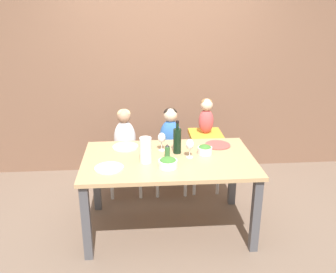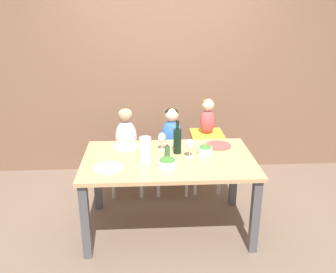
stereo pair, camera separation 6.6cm
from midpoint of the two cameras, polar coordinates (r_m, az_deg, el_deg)
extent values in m
plane|color=#705B4C|center=(3.71, 0.58, -13.60)|extent=(14.00, 14.00, 0.00)
cube|color=brown|center=(4.53, -0.56, 11.16)|extent=(10.00, 0.06, 2.70)
cube|color=tan|center=(3.37, 0.63, -3.56)|extent=(1.54, 0.92, 0.03)
cube|color=#4C4C51|center=(3.22, -11.89, -12.60)|extent=(0.07, 0.07, 0.69)
cube|color=#4C4C51|center=(3.31, 13.68, -11.75)|extent=(0.07, 0.07, 0.69)
cube|color=#4C4C51|center=(3.91, -10.27, -6.24)|extent=(0.07, 0.07, 0.69)
cube|color=#4C4C51|center=(3.98, 10.47, -5.71)|extent=(0.07, 0.07, 0.69)
cylinder|color=silver|center=(4.12, -7.96, -6.80)|extent=(0.04, 0.04, 0.41)
cylinder|color=silver|center=(4.11, -3.62, -6.74)|extent=(0.04, 0.04, 0.41)
cylinder|color=silver|center=(4.40, -7.66, -4.97)|extent=(0.04, 0.04, 0.41)
cylinder|color=silver|center=(4.39, -3.62, -4.91)|extent=(0.04, 0.04, 0.41)
cube|color=silver|center=(4.16, -5.82, -2.99)|extent=(0.41, 0.42, 0.05)
cylinder|color=silver|center=(4.11, -1.02, -6.69)|extent=(0.04, 0.04, 0.41)
cylinder|color=silver|center=(4.13, 3.30, -6.56)|extent=(0.04, 0.04, 0.41)
cylinder|color=silver|center=(4.39, -1.18, -4.86)|extent=(0.04, 0.04, 0.41)
cylinder|color=silver|center=(4.41, 2.85, -4.76)|extent=(0.04, 0.04, 0.41)
cube|color=silver|center=(4.16, 1.01, -2.85)|extent=(0.41, 0.42, 0.05)
cylinder|color=silver|center=(4.12, 4.71, -4.97)|extent=(0.04, 0.04, 0.64)
cylinder|color=silver|center=(4.16, 8.32, -4.84)|extent=(0.04, 0.04, 0.64)
cylinder|color=silver|center=(4.35, 4.25, -3.50)|extent=(0.04, 0.04, 0.64)
cylinder|color=silver|center=(4.39, 7.66, -3.40)|extent=(0.04, 0.04, 0.64)
cube|color=gold|center=(4.12, 6.41, 0.18)|extent=(0.35, 0.36, 0.05)
ellipsoid|color=silver|center=(4.08, -5.93, -0.17)|extent=(0.23, 0.19, 0.39)
sphere|color=tan|center=(4.00, -6.06, 3.16)|extent=(0.15, 0.15, 0.15)
ellipsoid|color=#DBC684|center=(4.00, -6.07, 3.50)|extent=(0.14, 0.14, 0.10)
ellipsoid|color=#3366B2|center=(4.08, 1.03, -0.03)|extent=(0.23, 0.19, 0.39)
sphere|color=beige|center=(4.00, 1.05, 3.29)|extent=(0.15, 0.15, 0.15)
ellipsoid|color=black|center=(4.00, 1.04, 3.63)|extent=(0.14, 0.14, 0.10)
ellipsoid|color=#C64C4C|center=(4.07, 6.50, 2.30)|extent=(0.16, 0.13, 0.27)
sphere|color=beige|center=(4.02, 6.60, 4.80)|extent=(0.13, 0.13, 0.13)
ellipsoid|color=olive|center=(4.02, 6.60, 5.10)|extent=(0.13, 0.12, 0.09)
cylinder|color=black|center=(3.43, 1.98, -0.73)|extent=(0.07, 0.07, 0.23)
cylinder|color=black|center=(3.37, 2.01, 1.75)|extent=(0.03, 0.03, 0.08)
cylinder|color=black|center=(3.36, 2.02, 2.24)|extent=(0.03, 0.03, 0.02)
cylinder|color=white|center=(3.24, -2.90, -2.06)|extent=(0.10, 0.10, 0.23)
cylinder|color=white|center=(3.38, 3.85, -3.15)|extent=(0.06, 0.06, 0.00)
cylinder|color=white|center=(3.36, 3.86, -2.53)|extent=(0.01, 0.01, 0.08)
ellipsoid|color=white|center=(3.33, 3.90, -1.18)|extent=(0.07, 0.07, 0.09)
cylinder|color=white|center=(3.53, -0.39, -2.07)|extent=(0.06, 0.06, 0.00)
cylinder|color=white|center=(3.51, -0.40, -1.47)|extent=(0.01, 0.01, 0.08)
ellipsoid|color=white|center=(3.48, -0.40, -0.17)|extent=(0.07, 0.07, 0.09)
cylinder|color=white|center=(3.17, 0.48, -4.18)|extent=(0.16, 0.16, 0.07)
ellipsoid|color=#3D752D|center=(3.15, 0.48, -3.64)|extent=(0.14, 0.14, 0.05)
cylinder|color=white|center=(3.45, 6.21, -2.19)|extent=(0.13, 0.13, 0.07)
ellipsoid|color=#3D752D|center=(3.44, 6.23, -1.69)|extent=(0.11, 0.11, 0.05)
cylinder|color=silver|center=(3.20, -8.47, -4.69)|extent=(0.25, 0.25, 0.01)
cylinder|color=silver|center=(3.62, -5.93, -1.52)|extent=(0.25, 0.25, 0.01)
cylinder|color=#D14C47|center=(3.66, 8.16, -1.36)|extent=(0.25, 0.25, 0.01)
cylinder|color=#336633|center=(3.34, 0.44, -2.41)|extent=(0.05, 0.05, 0.11)
cone|color=black|center=(3.31, 0.44, -1.35)|extent=(0.04, 0.04, 0.02)
camera|label=1|loc=(0.03, -89.44, 0.21)|focal=40.00mm
camera|label=2|loc=(0.03, 90.56, -0.21)|focal=40.00mm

